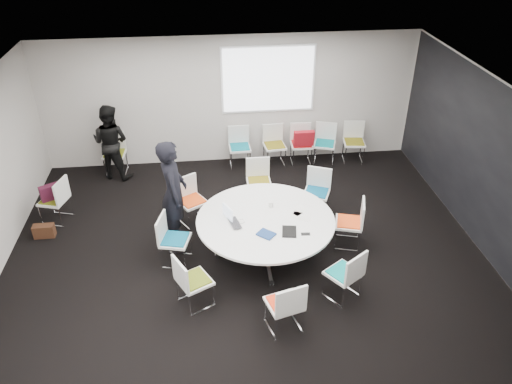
{
  "coord_description": "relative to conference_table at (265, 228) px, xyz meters",
  "views": [
    {
      "loc": [
        -0.58,
        -6.59,
        5.37
      ],
      "look_at": [
        0.2,
        0.4,
        1.0
      ],
      "focal_mm": 35.0,
      "sensor_mm": 36.0,
      "label": 1
    }
  ],
  "objects": [
    {
      "name": "room_shell",
      "position": [
        -0.22,
        0.01,
        0.86
      ],
      "size": [
        8.08,
        7.08,
        2.88
      ],
      "color": "black",
      "rests_on": "ground"
    },
    {
      "name": "conference_table",
      "position": [
        0.0,
        0.0,
        0.0
      ],
      "size": [
        2.25,
        2.25,
        0.73
      ],
      "color": "silver",
      "rests_on": "ground"
    },
    {
      "name": "projection_screen",
      "position": [
        0.49,
        3.47,
        1.31
      ],
      "size": [
        1.9,
        0.03,
        1.35
      ],
      "primitive_type": "cube",
      "color": "white",
      "rests_on": "room_shell"
    },
    {
      "name": "chair_ring_a",
      "position": [
        1.46,
        0.13,
        -0.27
      ],
      "size": [
        0.56,
        0.57,
        0.88
      ],
      "rotation": [
        0.0,
        0.0,
        1.29
      ],
      "color": "silver",
      "rests_on": "ground"
    },
    {
      "name": "chair_ring_b",
      "position": [
        1.11,
        1.15,
        -0.27
      ],
      "size": [
        0.6,
        0.59,
        0.88
      ],
      "rotation": [
        0.0,
        0.0,
        2.74
      ],
      "color": "silver",
      "rests_on": "ground"
    },
    {
      "name": "chair_ring_c",
      "position": [
        0.08,
        1.65,
        -0.27
      ],
      "size": [
        0.46,
        0.45,
        0.88
      ],
      "rotation": [
        0.0,
        0.0,
        3.14
      ],
      "color": "silver",
      "rests_on": "ground"
    },
    {
      "name": "chair_ring_d",
      "position": [
        -1.21,
        1.11,
        -0.27
      ],
      "size": [
        0.62,
        0.62,
        0.88
      ],
      "rotation": [
        0.0,
        0.0,
        3.68
      ],
      "color": "silver",
      "rests_on": "ground"
    },
    {
      "name": "chair_ring_e",
      "position": [
        -1.49,
        -0.03,
        -0.27
      ],
      "size": [
        0.55,
        0.56,
        0.88
      ],
      "rotation": [
        0.0,
        0.0,
        4.46
      ],
      "color": "silver",
      "rests_on": "ground"
    },
    {
      "name": "chair_ring_f",
      "position": [
        -1.19,
        -1.04,
        -0.27
      ],
      "size": [
        0.61,
        0.62,
        0.88
      ],
      "rotation": [
        0.0,
        0.0,
        5.2
      ],
      "color": "silver",
      "rests_on": "ground"
    },
    {
      "name": "chair_ring_g",
      "position": [
        0.05,
        -1.66,
        -0.27
      ],
      "size": [
        0.56,
        0.56,
        0.88
      ],
      "rotation": [
        0.0,
        0.0,
        6.56
      ],
      "color": "silver",
      "rests_on": "ground"
    },
    {
      "name": "chair_ring_h",
      "position": [
        1.03,
        -1.13,
        -0.27
      ],
      "size": [
        0.63,
        0.63,
        0.88
      ],
      "rotation": [
        0.0,
        0.0,
        6.89
      ],
      "color": "silver",
      "rests_on": "ground"
    },
    {
      "name": "chair_back_a",
      "position": [
        -0.16,
        3.17,
        -0.27
      ],
      "size": [
        0.47,
        0.46,
        0.88
      ],
      "rotation": [
        0.0,
        0.0,
        3.17
      ],
      "color": "silver",
      "rests_on": "ground"
    },
    {
      "name": "chair_back_b",
      "position": [
        0.61,
        3.17,
        -0.27
      ],
      "size": [
        0.5,
        0.49,
        0.88
      ],
      "rotation": [
        0.0,
        0.0,
        3.23
      ],
      "color": "silver",
      "rests_on": "ground"
    },
    {
      "name": "chair_back_c",
      "position": [
        1.21,
        3.17,
        -0.27
      ],
      "size": [
        0.47,
        0.46,
        0.88
      ],
      "rotation": [
        0.0,
        0.0,
        3.11
      ],
      "color": "silver",
      "rests_on": "ground"
    },
    {
      "name": "chair_back_d",
      "position": [
        1.73,
        3.14,
        -0.27
      ],
      "size": [
        0.58,
        0.57,
        0.88
      ],
      "rotation": [
        0.0,
        0.0,
        2.83
      ],
      "color": "silver",
      "rests_on": "ground"
    },
    {
      "name": "chair_back_e",
      "position": [
        2.4,
        3.14,
        -0.27
      ],
      "size": [
        0.51,
        0.5,
        0.88
      ],
      "rotation": [
        0.0,
        0.0,
        3.01
      ],
      "color": "silver",
      "rests_on": "ground"
    },
    {
      "name": "chair_spare_left",
      "position": [
        -3.7,
        1.42,
        -0.27
      ],
      "size": [
        0.56,
        0.57,
        0.88
      ],
      "rotation": [
        0.0,
        0.0,
        1.27
      ],
      "color": "silver",
      "rests_on": "ground"
    },
    {
      "name": "chair_person_back",
      "position": [
        -2.85,
        3.17,
        -0.27
      ],
      "size": [
        0.48,
        0.47,
        0.88
      ],
      "rotation": [
        0.0,
        0.0,
        3.09
      ],
      "color": "silver",
      "rests_on": "ground"
    },
    {
      "name": "person_main",
      "position": [
        -1.48,
        0.61,
        0.41
      ],
      "size": [
        0.48,
        0.71,
        1.9
      ],
      "primitive_type": "imported",
      "rotation": [
        0.0,
        0.0,
        1.61
      ],
      "color": "black",
      "rests_on": "ground"
    },
    {
      "name": "person_back",
      "position": [
        -2.85,
        3.01,
        0.26
      ],
      "size": [
        0.95,
        0.85,
        1.61
      ],
      "primitive_type": "imported",
      "rotation": [
        0.0,
        0.0,
        2.77
      ],
      "color": "black",
      "rests_on": "ground"
    },
    {
      "name": "laptop",
      "position": [
        -0.46,
        -0.08,
        0.2
      ],
      "size": [
        0.3,
        0.39,
        0.03
      ],
      "primitive_type": "imported",
      "rotation": [
        0.0,
        0.0,
        1.82
      ],
      "color": "#333338",
      "rests_on": "conference_table"
    },
    {
      "name": "laptop_lid",
      "position": [
        -0.61,
        0.06,
        0.32
      ],
      "size": [
        0.15,
        0.28,
        0.22
      ],
      "primitive_type": "cube",
      "rotation": [
        0.0,
        0.0,
        2.03
      ],
      "color": "silver",
      "rests_on": "conference_table"
    },
    {
      "name": "notebook_black",
      "position": [
        0.32,
        -0.4,
        0.2
      ],
      "size": [
        0.27,
        0.33,
        0.02
      ],
      "primitive_type": "cube",
      "rotation": [
        0.0,
        0.0,
        -0.17
      ],
      "color": "black",
      "rests_on": "conference_table"
    },
    {
      "name": "tablet_folio",
      "position": [
        -0.05,
        -0.43,
        0.2
      ],
      "size": [
        0.33,
        0.32,
        0.03
      ],
      "primitive_type": "cube",
      "rotation": [
        0.0,
        0.0,
        -0.73
      ],
      "color": "navy",
      "rests_on": "conference_table"
    },
    {
      "name": "papers_right",
      "position": [
        0.58,
        0.18,
        0.19
      ],
      "size": [
        0.37,
        0.35,
        0.0
      ],
      "primitive_type": "cube",
      "rotation": [
        0.0,
        0.0,
        0.67
      ],
      "color": "white",
      "rests_on": "conference_table"
    },
    {
      "name": "papers_front",
      "position": [
        0.59,
        0.0,
        0.19
      ],
      "size": [
        0.36,
        0.32,
        0.0
      ],
      "primitive_type": "cube",
      "rotation": [
        0.0,
        0.0,
        -0.45
      ],
      "color": "silver",
      "rests_on": "conference_table"
    },
    {
      "name": "cup",
      "position": [
        0.13,
        0.35,
        0.23
      ],
      "size": [
        0.08,
        0.08,
        0.09
      ],
      "primitive_type": "cylinder",
      "color": "white",
      "rests_on": "conference_table"
    },
    {
      "name": "phone",
      "position": [
        0.56,
        -0.48,
        0.19
      ],
      "size": [
        0.15,
        0.08,
        0.01
      ],
      "primitive_type": "cube",
      "rotation": [
        0.0,
        0.0,
        -0.08
      ],
      "color": "black",
      "rests_on": "conference_table"
    },
    {
      "name": "maroon_bag",
      "position": [
        -3.72,
        1.43,
        0.08
      ],
      "size": [
        0.42,
        0.32,
        0.28
      ],
      "primitive_type": "cube",
      "rotation": [
        0.0,
        0.0,
        0.52
      ],
      "color": "#401124",
      "rests_on": "chair_spare_left"
    },
    {
      "name": "brown_bag",
      "position": [
        -3.84,
        0.93,
        -0.42
      ],
      "size": [
        0.36,
        0.16,
        0.24
      ],
      "primitive_type": "cube",
      "rotation": [
        0.0,
        0.0,
        0.01
      ],
      "color": "#391F12",
      "rests_on": "ground"
    },
    {
      "name": "red_jacket",
      "position": [
        1.21,
        2.95,
        0.16
      ],
      "size": [
        0.44,
        0.16,
        0.36
      ],
      "primitive_type": "cube",
      "rotation": [
        0.17,
        0.0,
        0.01
      ],
      "color": "#A6141F",
      "rests_on": "chair_back_c"
    }
  ]
}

